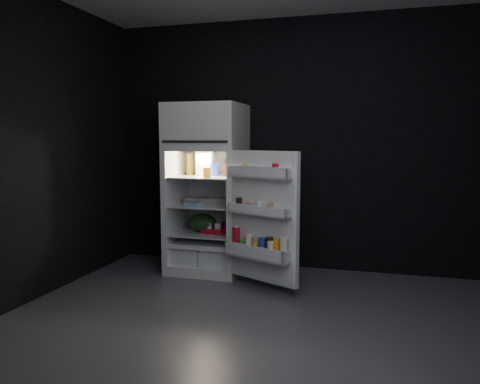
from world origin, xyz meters
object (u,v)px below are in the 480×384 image
(fridge_door, at_px, (262,219))
(yogurt_tray, at_px, (214,231))
(refrigerator, at_px, (208,182))
(milk_jug, at_px, (205,164))
(egg_carton, at_px, (214,201))

(fridge_door, relative_size, yogurt_tray, 4.79)
(refrigerator, height_order, milk_jug, refrigerator)
(milk_jug, bearing_deg, yogurt_tray, -47.15)
(fridge_door, relative_size, egg_carton, 3.88)
(refrigerator, bearing_deg, fridge_door, -36.67)
(milk_jug, distance_m, yogurt_tray, 0.72)
(milk_jug, bearing_deg, fridge_door, -43.29)
(yogurt_tray, bearing_deg, milk_jug, 153.24)
(milk_jug, xyz_separation_m, yogurt_tray, (0.14, -0.12, -0.69))
(refrigerator, xyz_separation_m, egg_carton, (0.09, -0.06, -0.19))
(yogurt_tray, bearing_deg, egg_carton, 118.38)
(fridge_door, relative_size, milk_jug, 5.08)
(refrigerator, relative_size, yogurt_tray, 6.99)
(fridge_door, bearing_deg, egg_carton, 142.90)
(refrigerator, height_order, egg_carton, refrigerator)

